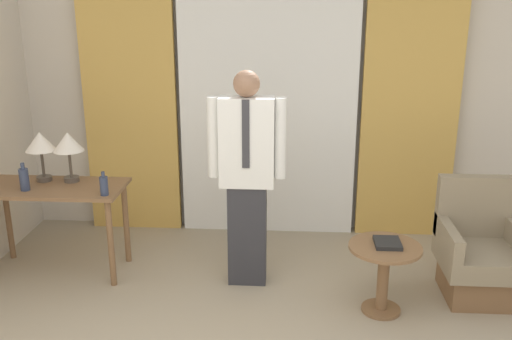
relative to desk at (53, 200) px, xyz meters
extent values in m
cube|color=beige|center=(1.73, 1.13, 0.70)|extent=(10.00, 0.06, 2.70)
cube|color=white|center=(1.73, 1.00, 0.64)|extent=(1.67, 0.06, 2.58)
cube|color=gold|center=(0.41, 1.00, 0.64)|extent=(0.90, 0.06, 2.58)
cube|color=gold|center=(3.06, 1.00, 0.64)|extent=(0.90, 0.06, 2.58)
cube|color=brown|center=(0.00, 0.00, 0.10)|extent=(1.18, 0.56, 0.03)
cylinder|color=brown|center=(0.53, -0.22, -0.28)|extent=(0.05, 0.05, 0.74)
cylinder|color=brown|center=(-0.53, 0.22, -0.28)|extent=(0.05, 0.05, 0.74)
cylinder|color=brown|center=(0.53, 0.22, -0.28)|extent=(0.05, 0.05, 0.74)
cylinder|color=#4C4238|center=(-0.12, 0.13, 0.14)|extent=(0.13, 0.13, 0.04)
cylinder|color=#4C4238|center=(-0.12, 0.13, 0.27)|extent=(0.02, 0.02, 0.23)
cone|color=silver|center=(-0.12, 0.13, 0.46)|extent=(0.25, 0.25, 0.16)
cylinder|color=#4C4238|center=(0.12, 0.13, 0.14)|extent=(0.13, 0.13, 0.04)
cylinder|color=#4C4238|center=(0.12, 0.13, 0.27)|extent=(0.02, 0.02, 0.23)
cone|color=silver|center=(0.12, 0.13, 0.46)|extent=(0.25, 0.25, 0.16)
cylinder|color=#2D3851|center=(0.50, -0.19, 0.19)|extent=(0.06, 0.06, 0.15)
cylinder|color=#2D3851|center=(0.50, -0.19, 0.29)|extent=(0.03, 0.03, 0.04)
cylinder|color=#2D3851|center=(-0.17, -0.11, 0.21)|extent=(0.07, 0.07, 0.18)
cylinder|color=#2D3851|center=(-0.17, -0.11, 0.32)|extent=(0.03, 0.03, 0.05)
cube|color=#2D2D33|center=(1.62, -0.09, -0.23)|extent=(0.30, 0.16, 0.84)
cube|color=white|center=(1.62, -0.09, 0.54)|extent=(0.42, 0.19, 0.70)
cube|color=#333338|center=(1.62, -0.19, 0.63)|extent=(0.06, 0.01, 0.52)
cylinder|color=white|center=(1.36, -0.09, 0.58)|extent=(0.09, 0.09, 0.63)
cylinder|color=white|center=(1.88, -0.09, 0.58)|extent=(0.09, 0.09, 0.63)
sphere|color=#936B51|center=(1.62, -0.09, 0.99)|extent=(0.20, 0.20, 0.20)
cube|color=brown|center=(3.44, -0.22, -0.52)|extent=(0.52, 0.52, 0.25)
cube|color=gray|center=(3.44, -0.22, -0.32)|extent=(0.61, 0.61, 0.16)
cube|color=gray|center=(3.44, 0.05, 0.01)|extent=(0.61, 0.10, 0.50)
cube|color=gray|center=(3.17, -0.22, -0.15)|extent=(0.08, 0.61, 0.18)
cylinder|color=brown|center=(2.65, -0.48, -0.64)|extent=(0.29, 0.29, 0.02)
cylinder|color=brown|center=(2.65, -0.48, -0.39)|extent=(0.09, 0.09, 0.51)
cylinder|color=brown|center=(2.65, -0.48, -0.13)|extent=(0.53, 0.53, 0.02)
cube|color=black|center=(2.67, -0.46, -0.10)|extent=(0.19, 0.22, 0.03)
camera|label=1|loc=(1.96, -4.31, 1.64)|focal=40.00mm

